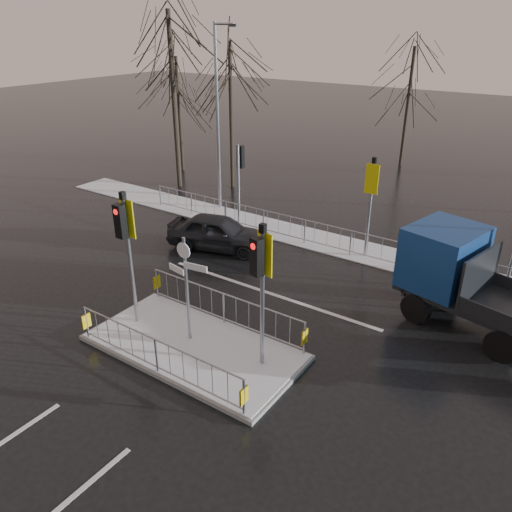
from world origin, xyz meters
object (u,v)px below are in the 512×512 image
Objects in this scene: car_far_lane at (219,232)px; street_lamp_left at (219,113)px; flatbed_truck at (469,278)px; traffic_island at (193,337)px.

car_far_lane is 0.49× the size of street_lamp_left.
street_lamp_left is at bearing 162.05° from flatbed_truck.
street_lamp_left is at bearing 20.70° from car_far_lane.
street_lamp_left is at bearing 124.07° from traffic_island.
traffic_island is at bearing -136.01° from flatbed_truck.
car_far_lane is 0.63× the size of flatbed_truck.
street_lamp_left reaches higher than flatbed_truck.
street_lamp_left reaches higher than traffic_island.
flatbed_truck is 13.13m from street_lamp_left.
traffic_island reaches higher than flatbed_truck.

